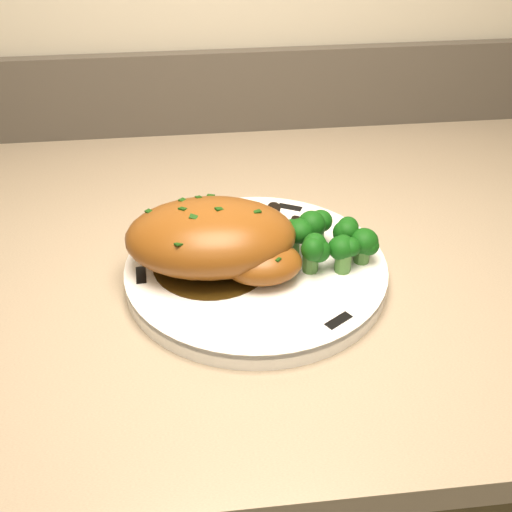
{
  "coord_description": "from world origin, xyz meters",
  "views": [
    {
      "loc": [
        -0.07,
        1.09,
        1.25
      ],
      "look_at": [
        -0.01,
        1.62,
        0.87
      ],
      "focal_mm": 45.0,
      "sensor_mm": 36.0,
      "label": 1
    }
  ],
  "objects": [
    {
      "name": "mushroom_pile",
      "position": [
        0.02,
        1.67,
        0.86
      ],
      "size": [
        0.09,
        0.07,
        0.02
      ],
      "color": "black",
      "rests_on": "plate"
    },
    {
      "name": "rim_accent_0",
      "position": [
        0.05,
        1.72,
        0.86
      ],
      "size": [
        0.03,
        0.02,
        0.0
      ],
      "primitive_type": "cube",
      "rotation": [
        0.0,
        0.0,
        2.68
      ],
      "color": "black",
      "rests_on": "plate"
    },
    {
      "name": "counter",
      "position": [
        0.27,
        1.67,
        0.42
      ],
      "size": [
        1.94,
        0.65,
        0.96
      ],
      "color": "brown",
      "rests_on": "ground"
    },
    {
      "name": "chicken_breast",
      "position": [
        -0.05,
        1.62,
        0.89
      ],
      "size": [
        0.18,
        0.13,
        0.07
      ],
      "rotation": [
        0.0,
        0.0,
        -0.06
      ],
      "color": "#8F4F18",
      "rests_on": "plate"
    },
    {
      "name": "plate",
      "position": [
        -0.01,
        1.62,
        0.85
      ],
      "size": [
        0.34,
        0.34,
        0.02
      ],
      "primitive_type": "cylinder",
      "rotation": [
        0.0,
        0.0,
        0.33
      ],
      "color": "white",
      "rests_on": "counter"
    },
    {
      "name": "rim_accent_2",
      "position": [
        0.06,
        1.52,
        0.86
      ],
      "size": [
        0.03,
        0.02,
        0.0
      ],
      "primitive_type": "cube",
      "rotation": [
        0.0,
        0.0,
        6.87
      ],
      "color": "black",
      "rests_on": "plate"
    },
    {
      "name": "gravy_pool",
      "position": [
        -0.05,
        1.62,
        0.86
      ],
      "size": [
        0.12,
        0.12,
        0.0
      ],
      "primitive_type": "cylinder",
      "color": "#322109",
      "rests_on": "plate"
    },
    {
      "name": "rim_accent_1",
      "position": [
        -0.12,
        1.61,
        0.86
      ],
      "size": [
        0.01,
        0.03,
        0.0
      ],
      "primitive_type": "cube",
      "rotation": [
        0.0,
        0.0,
        4.78
      ],
      "color": "black",
      "rests_on": "plate"
    },
    {
      "name": "broccoli_florets",
      "position": [
        0.07,
        1.62,
        0.88
      ],
      "size": [
        0.09,
        0.07,
        0.04
      ],
      "rotation": [
        0.0,
        0.0,
        -0.23
      ],
      "color": "#477A33",
      "rests_on": "plate"
    }
  ]
}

